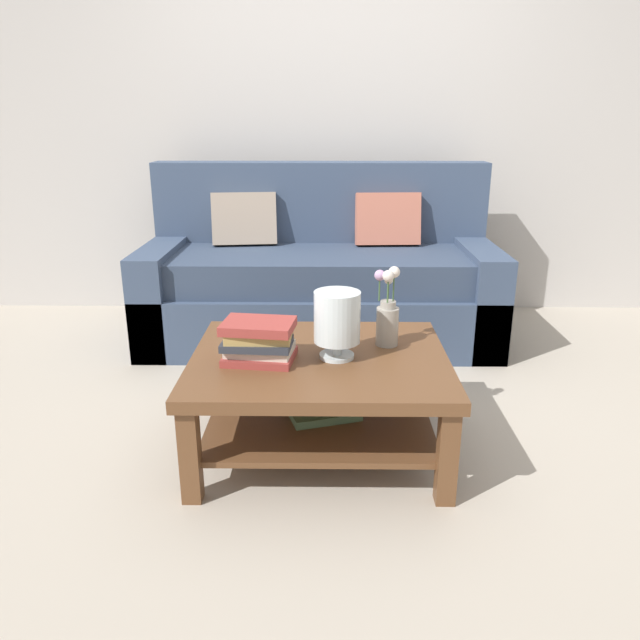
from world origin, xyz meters
TOP-DOWN VIEW (x-y plane):
  - ground_plane at (0.00, 0.00)m, footprint 10.00×10.00m
  - back_wall at (0.00, 1.65)m, footprint 6.40×0.12m
  - couch at (-0.10, 0.98)m, footprint 2.12×0.90m
  - coffee_table at (-0.09, -0.42)m, footprint 1.02×0.85m
  - book_stack_main at (-0.32, -0.48)m, footprint 0.29×0.25m
  - glass_hurricane_vase at (-0.02, -0.44)m, footprint 0.18×0.18m
  - flower_pitcher at (0.19, -0.30)m, footprint 0.11×0.10m

SIDE VIEW (x-z plane):
  - ground_plane at x=0.00m, z-range 0.00..0.00m
  - coffee_table at x=-0.09m, z-range 0.09..0.52m
  - couch at x=-0.10m, z-range -0.17..0.89m
  - book_stack_main at x=-0.32m, z-range 0.42..0.59m
  - flower_pitcher at x=0.19m, z-range 0.38..0.72m
  - glass_hurricane_vase at x=-0.02m, z-range 0.45..0.72m
  - back_wall at x=0.00m, z-range 0.00..2.70m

